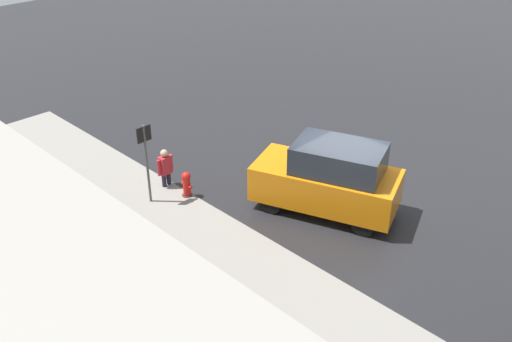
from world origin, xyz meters
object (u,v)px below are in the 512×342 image
Objects in this scene: moving_hatchback at (329,178)px; pedestrian at (165,166)px; sign_post at (146,153)px; fire_hydrant at (187,185)px.

moving_hatchback is 3.48× the size of pedestrian.
fire_hydrant is at bearing -118.15° from sign_post.
sign_post is at bearing 114.30° from pedestrian.
sign_post reaches higher than pedestrian.
fire_hydrant is 0.33× the size of sign_post.
moving_hatchback reaches higher than pedestrian.
moving_hatchback reaches higher than fire_hydrant.
sign_post is (3.81, 3.20, 0.55)m from moving_hatchback.
pedestrian is 1.30m from sign_post.
fire_hydrant is at bearing 34.54° from moving_hatchback.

